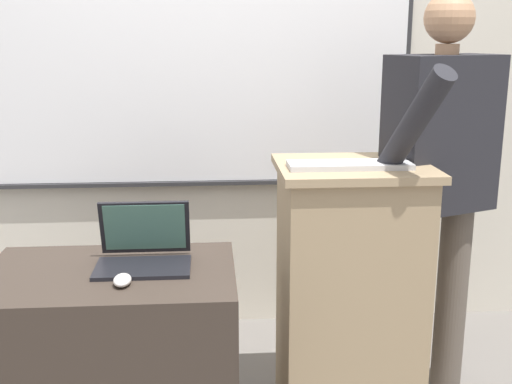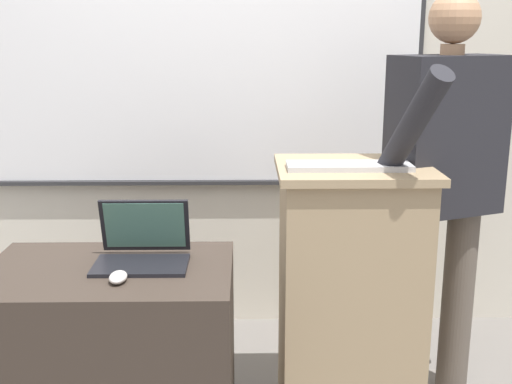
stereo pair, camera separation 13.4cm
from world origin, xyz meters
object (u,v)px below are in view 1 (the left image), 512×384
Objects in this scene: lectern_podium at (349,292)px; laptop at (144,247)px; computer_mouse_by_laptop at (122,280)px; side_desk at (114,359)px; person_presenter at (439,174)px; wireless_keyboard at (350,165)px.

lectern_podium is 0.82m from laptop.
lectern_podium is 0.90m from computer_mouse_by_laptop.
person_presenter is (1.27, 0.26, 0.62)m from side_desk.
wireless_keyboard reaches higher than computer_mouse_by_laptop.
laptop is at bearing 32.19° from side_desk.
wireless_keyboard is at bearing 15.05° from computer_mouse_by_laptop.
computer_mouse_by_laptop is at bearing 176.99° from person_presenter.
wireless_keyboard is 0.90m from computer_mouse_by_laptop.
laptop is 3.38× the size of computer_mouse_by_laptop.
wireless_keyboard reaches higher than laptop.
wireless_keyboard is (-0.40, -0.18, 0.08)m from person_presenter.
side_desk is at bearing -170.70° from lectern_podium.
lectern_podium is at bearing 176.36° from person_presenter.
lectern_podium is at bearing 18.34° from computer_mouse_by_laptop.
computer_mouse_by_laptop is (-1.21, -0.39, -0.26)m from person_presenter.
person_presenter is 16.57× the size of computer_mouse_by_laptop.
wireless_keyboard is 4.49× the size of computer_mouse_by_laptop.
person_presenter is 3.69× the size of wireless_keyboard.
lectern_podium is 0.53m from wireless_keyboard.
wireless_keyboard is at bearing 0.99° from laptop.
person_presenter is at bearing 17.43° from lectern_podium.
lectern_podium is 0.93m from side_desk.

